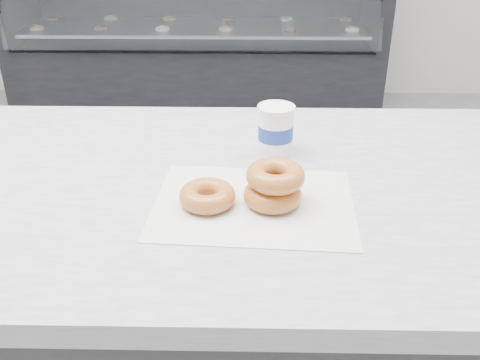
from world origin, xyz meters
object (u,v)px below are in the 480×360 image
object	(u,v)px
counter	(90,353)
donut_single	(207,196)
coffee_cup	(276,129)
donut_stack	(274,185)
display_case	(197,40)

from	to	relation	value
counter	donut_single	xyz separation A→B (m)	(0.29, -0.09, 0.47)
coffee_cup	counter	bearing A→B (deg)	-171.05
donut_single	donut_stack	world-z (taller)	donut_stack
counter	donut_stack	size ratio (longest dim) A/B	26.96
display_case	donut_single	xyz separation A→B (m)	(0.29, -2.81, 0.43)
display_case	donut_stack	world-z (taller)	display_case
display_case	coffee_cup	size ratio (longest dim) A/B	23.89
display_case	donut_stack	xyz separation A→B (m)	(0.40, -2.80, 0.45)
donut_stack	counter	bearing A→B (deg)	168.25
counter	donut_stack	distance (m)	0.63
counter	display_case	size ratio (longest dim) A/B	1.28
donut_stack	coffee_cup	xyz separation A→B (m)	(0.01, 0.21, 0.01)
donut_single	coffee_cup	bearing A→B (deg)	60.05
donut_single	coffee_cup	xyz separation A→B (m)	(0.12, 0.21, 0.03)
coffee_cup	display_case	bearing A→B (deg)	91.11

